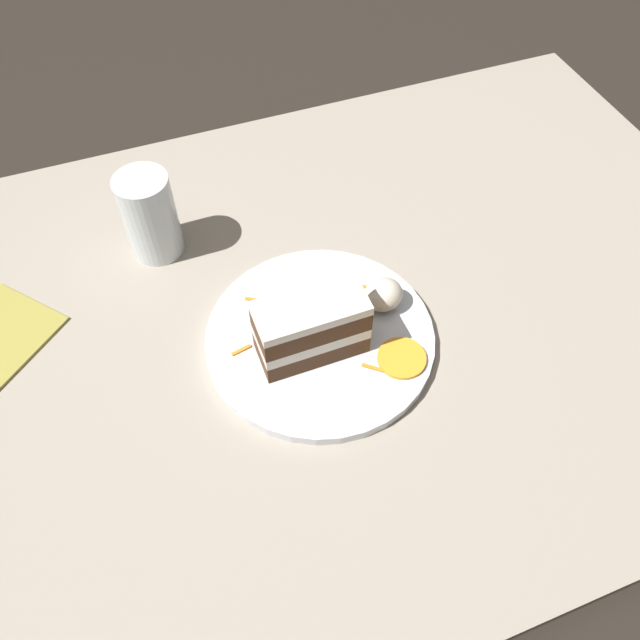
% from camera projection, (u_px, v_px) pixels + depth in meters
% --- Properties ---
extents(ground_plane, '(6.00, 6.00, 0.00)m').
position_uv_depth(ground_plane, '(319.00, 329.00, 0.84)').
color(ground_plane, black).
rests_on(ground_plane, ground).
extents(dining_table, '(1.26, 0.84, 0.04)m').
position_uv_depth(dining_table, '(319.00, 321.00, 0.82)').
color(dining_table, gray).
rests_on(dining_table, ground).
extents(plate, '(0.28, 0.28, 0.01)m').
position_uv_depth(plate, '(320.00, 338.00, 0.78)').
color(plate, silver).
rests_on(plate, dining_table).
extents(cake_slice, '(0.13, 0.06, 0.09)m').
position_uv_depth(cake_slice, '(311.00, 328.00, 0.73)').
color(cake_slice, '#4C2D19').
rests_on(cake_slice, plate).
extents(cream_dollop, '(0.05, 0.04, 0.04)m').
position_uv_depth(cream_dollop, '(383.00, 295.00, 0.78)').
color(cream_dollop, silver).
rests_on(cream_dollop, plate).
extents(orange_garnish, '(0.06, 0.06, 0.01)m').
position_uv_depth(orange_garnish, '(402.00, 358.00, 0.75)').
color(orange_garnish, orange).
rests_on(orange_garnish, plate).
extents(carrot_shreds_scatter, '(0.21, 0.17, 0.00)m').
position_uv_depth(carrot_shreds_scatter, '(309.00, 317.00, 0.79)').
color(carrot_shreds_scatter, orange).
rests_on(carrot_shreds_scatter, plate).
extents(drinking_glass, '(0.07, 0.07, 0.12)m').
position_uv_depth(drinking_glass, '(151.00, 220.00, 0.84)').
color(drinking_glass, silver).
rests_on(drinking_glass, dining_table).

